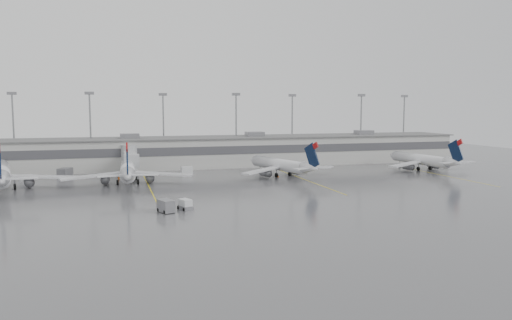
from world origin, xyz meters
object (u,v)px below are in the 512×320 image
object	(u,v)px
jet_mid_left	(128,170)
baggage_tug	(185,206)
jet_mid_right	(282,165)
jet_far_right	(423,160)
jet_far_left	(1,174)

from	to	relation	value
jet_mid_left	baggage_tug	distance (m)	31.34
baggage_tug	jet_mid_right	bearing A→B (deg)	28.57
jet_mid_right	jet_mid_left	bearing A→B (deg)	167.90
jet_mid_right	baggage_tug	size ratio (longest dim) A/B	8.93
jet_far_right	jet_mid_left	bearing A→B (deg)	176.93
jet_mid_left	jet_far_right	world-z (taller)	jet_mid_left
baggage_tug	jet_mid_left	bearing A→B (deg)	83.93
jet_mid_right	baggage_tug	bearing A→B (deg)	-146.40
jet_far_left	baggage_tug	distance (m)	44.00
jet_far_left	baggage_tug	size ratio (longest dim) A/B	10.63
jet_far_left	jet_mid_left	world-z (taller)	jet_far_left
jet_far_left	jet_far_right	size ratio (longest dim) A/B	1.17
jet_far_left	baggage_tug	world-z (taller)	jet_far_left
jet_far_right	baggage_tug	bearing A→B (deg)	-159.19
jet_far_right	baggage_tug	size ratio (longest dim) A/B	9.10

